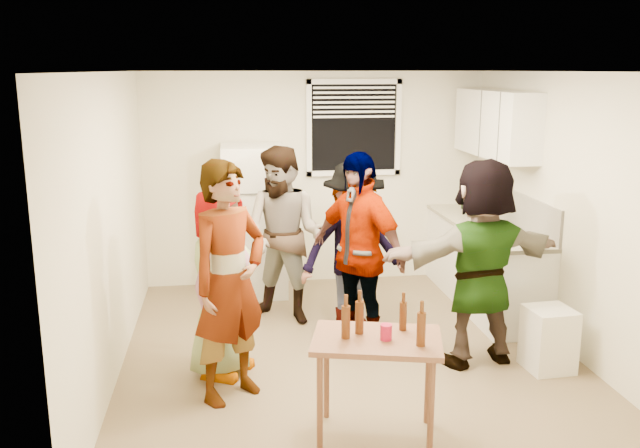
{
  "coord_description": "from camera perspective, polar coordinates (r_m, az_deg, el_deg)",
  "views": [
    {
      "loc": [
        -1.05,
        -5.61,
        2.52
      ],
      "look_at": [
        -0.22,
        0.3,
        1.15
      ],
      "focal_mm": 38.0,
      "sensor_mm": 36.0,
      "label": 1
    }
  ],
  "objects": [
    {
      "name": "trash_bin",
      "position": [
        6.18,
        18.68,
        -9.35
      ],
      "size": [
        0.4,
        0.4,
        0.54
      ],
      "primitive_type": "cube",
      "rotation": [
        0.0,
        0.0,
        0.08
      ],
      "color": "silver",
      "rests_on": "ground"
    },
    {
      "name": "kettle",
      "position": [
        7.52,
        13.24,
        0.13
      ],
      "size": [
        0.26,
        0.23,
        0.19
      ],
      "primitive_type": null,
      "rotation": [
        0.0,
        0.0,
        0.21
      ],
      "color": "silver",
      "rests_on": "countertop"
    },
    {
      "name": "guest_stripe",
      "position": [
        5.57,
        -7.34,
        -14.11
      ],
      "size": [
        1.72,
        1.89,
        0.45
      ],
      "primitive_type": "imported",
      "rotation": [
        0.0,
        0.0,
        0.69
      ],
      "color": "#141933",
      "rests_on": "ground"
    },
    {
      "name": "refrigerator",
      "position": [
        7.68,
        -5.58,
        0.3
      ],
      "size": [
        0.7,
        0.7,
        1.7
      ],
      "primitive_type": "cube",
      "color": "white",
      "rests_on": "ground"
    },
    {
      "name": "backsplash",
      "position": [
        7.55,
        15.86,
        1.43
      ],
      "size": [
        0.03,
        2.2,
        0.36
      ],
      "primitive_type": "cube",
      "color": "beige",
      "rests_on": "countertop"
    },
    {
      "name": "countertop",
      "position": [
        7.48,
        13.77,
        -0.12
      ],
      "size": [
        0.64,
        2.22,
        0.04
      ],
      "primitive_type": "cube",
      "color": "beige",
      "rests_on": "counter_lower"
    },
    {
      "name": "guest_back_right",
      "position": [
        6.85,
        2.74,
        -8.69
      ],
      "size": [
        1.37,
        1.84,
        0.62
      ],
      "primitive_type": "imported",
      "rotation": [
        0.0,
        0.0,
        0.19
      ],
      "color": "#3E3E42",
      "rests_on": "ground"
    },
    {
      "name": "beer_bottle_counter",
      "position": [
        7.17,
        13.92,
        -0.53
      ],
      "size": [
        0.07,
        0.07,
        0.26
      ],
      "primitive_type": "cylinder",
      "color": "#47230C",
      "rests_on": "countertop"
    },
    {
      "name": "window",
      "position": [
        7.99,
        2.87,
        8.1
      ],
      "size": [
        1.12,
        0.1,
        1.06
      ],
      "primitive_type": null,
      "color": "white",
      "rests_on": "room"
    },
    {
      "name": "room",
      "position": [
        6.24,
        2.42,
        -10.91
      ],
      "size": [
        4.0,
        4.5,
        2.5
      ],
      "primitive_type": null,
      "color": "silver",
      "rests_on": "ground"
    },
    {
      "name": "red_cup",
      "position": [
        4.66,
        5.57,
        -9.66
      ],
      "size": [
        0.08,
        0.08,
        0.11
      ],
      "primitive_type": "cylinder",
      "color": "#A21131",
      "rests_on": "serving_table"
    },
    {
      "name": "guest_grey",
      "position": [
        5.97,
        -8.13,
        -12.21
      ],
      "size": [
        1.77,
        1.47,
        0.51
      ],
      "primitive_type": "imported",
      "rotation": [
        0.0,
        0.0,
        1.06
      ],
      "color": "gray",
      "rests_on": "ground"
    },
    {
      "name": "counter_lower",
      "position": [
        7.6,
        13.59,
        -3.43
      ],
      "size": [
        0.6,
        2.2,
        0.86
      ],
      "primitive_type": "cube",
      "color": "white",
      "rests_on": "ground"
    },
    {
      "name": "blue_cup",
      "position": [
        6.7,
        15.42,
        -1.55
      ],
      "size": [
        0.09,
        0.09,
        0.13
      ],
      "primitive_type": "cylinder",
      "color": "#1E2FAE",
      "rests_on": "countertop"
    },
    {
      "name": "wine_bottle",
      "position": [
        8.23,
        12.05,
        1.28
      ],
      "size": [
        0.08,
        0.08,
        0.32
      ],
      "primitive_type": "cylinder",
      "color": "black",
      "rests_on": "countertop"
    },
    {
      "name": "serving_table",
      "position": [
        5.01,
        4.66,
        -17.31
      ],
      "size": [
        0.99,
        0.78,
        0.74
      ],
      "primitive_type": null,
      "rotation": [
        0.0,
        0.0,
        -0.25
      ],
      "color": "brown",
      "rests_on": "ground"
    },
    {
      "name": "guest_orange",
      "position": [
        6.27,
        12.97,
        -11.14
      ],
      "size": [
        1.96,
        2.07,
        0.53
      ],
      "primitive_type": "imported",
      "rotation": [
        0.0,
        0.0,
        3.31
      ],
      "color": "#EBA054",
      "rests_on": "ground"
    },
    {
      "name": "upper_cabinets",
      "position": [
        7.56,
        14.57,
        8.18
      ],
      "size": [
        0.34,
        1.6,
        0.7
      ],
      "primitive_type": "cube",
      "color": "white",
      "rests_on": "room"
    },
    {
      "name": "beer_bottle_table",
      "position": [
        4.84,
        6.98,
        -8.84
      ],
      "size": [
        0.05,
        0.05,
        0.2
      ],
      "primitive_type": "cylinder",
      "color": "#47230C",
      "rests_on": "serving_table"
    },
    {
      "name": "picture_frame",
      "position": [
        8.17,
        13.48,
        1.67
      ],
      "size": [
        0.02,
        0.18,
        0.15
      ],
      "primitive_type": "cube",
      "color": "gold",
      "rests_on": "countertop"
    },
    {
      "name": "guest_black",
      "position": [
        6.43,
        3.08,
        -10.17
      ],
      "size": [
        2.1,
        1.94,
        0.44
      ],
      "primitive_type": "imported",
      "rotation": [
        0.0,
        0.0,
        -0.93
      ],
      "color": "black",
      "rests_on": "ground"
    },
    {
      "name": "guest_back_left",
      "position": [
        7.03,
        -2.97,
        -8.1
      ],
      "size": [
        1.67,
        1.98,
        0.68
      ],
      "primitive_type": "imported",
      "rotation": [
        0.0,
        0.0,
        -0.54
      ],
      "color": "brown",
      "rests_on": "ground"
    },
    {
      "name": "paper_towel",
      "position": [
        7.27,
        14.3,
        -0.37
      ],
      "size": [
        0.13,
        0.13,
        0.28
      ],
      "primitive_type": "cylinder",
      "color": "white",
      "rests_on": "countertop"
    }
  ]
}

